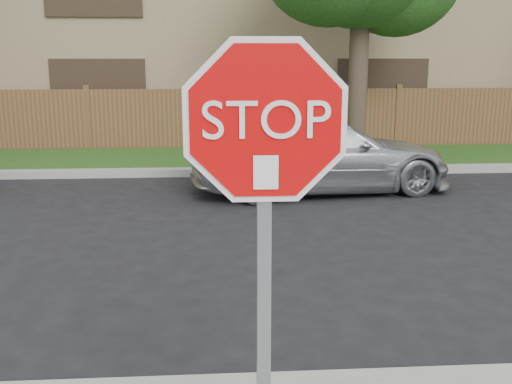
{
  "coord_description": "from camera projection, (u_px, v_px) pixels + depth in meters",
  "views": [
    {
      "loc": [
        -0.8,
        -4.08,
        2.43
      ],
      "look_at": [
        -0.58,
        -0.9,
        1.7
      ],
      "focal_mm": 42.0,
      "sensor_mm": 36.0,
      "label": 1
    }
  ],
  "objects": [
    {
      "name": "ground",
      "position": [
        323.0,
        382.0,
        4.56
      ],
      "size": [
        90.0,
        90.0,
        0.0
      ],
      "primitive_type": "plane",
      "color": "black",
      "rests_on": "ground"
    },
    {
      "name": "far_curb",
      "position": [
        254.0,
        171.0,
        12.47
      ],
      "size": [
        70.0,
        0.3,
        0.15
      ],
      "primitive_type": "cube",
      "color": "gray",
      "rests_on": "ground"
    },
    {
      "name": "grass_strip",
      "position": [
        249.0,
        159.0,
        14.08
      ],
      "size": [
        70.0,
        3.0,
        0.12
      ],
      "primitive_type": "cube",
      "color": "#1E4714",
      "rests_on": "ground"
    },
    {
      "name": "fence",
      "position": [
        246.0,
        120.0,
        15.47
      ],
      "size": [
        70.0,
        0.12,
        1.6
      ],
      "primitive_type": "cube",
      "color": "brown",
      "rests_on": "ground"
    },
    {
      "name": "apartment_building",
      "position": [
        237.0,
        22.0,
        20.31
      ],
      "size": [
        35.2,
        9.2,
        7.2
      ],
      "color": "#9C8560",
      "rests_on": "ground"
    },
    {
      "name": "stop_sign",
      "position": [
        265.0,
        193.0,
        2.67
      ],
      "size": [
        1.01,
        0.13,
        2.55
      ],
      "color": "gray",
      "rests_on": "sidewalk_near"
    },
    {
      "name": "sedan_right",
      "position": [
        321.0,
        154.0,
        10.87
      ],
      "size": [
        4.97,
        2.59,
        1.38
      ],
      "primitive_type": "imported",
      "rotation": [
        0.0,
        0.0,
        1.72
      ],
      "color": "silver",
      "rests_on": "ground"
    }
  ]
}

